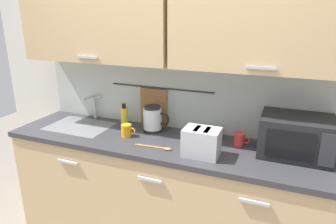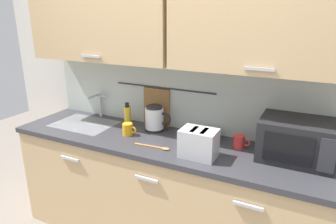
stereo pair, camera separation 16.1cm
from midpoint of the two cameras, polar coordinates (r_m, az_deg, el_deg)
The scene contains 11 objects.
counter_unit at distance 2.51m, azimuth 1.45°, elevation -14.75°, with size 2.53×0.64×0.90m.
back_wall_assembly at distance 2.34m, azimuth 4.33°, elevation 10.78°, with size 3.70×0.41×2.50m.
sink_faucet at distance 2.83m, azimuth -11.30°, elevation 1.85°, with size 0.09×0.17×0.22m.
microwave at distance 2.17m, azimuth 24.88°, elevation -4.80°, with size 0.46×0.35×0.27m.
electric_kettle at distance 2.47m, azimuth -0.62°, elevation -1.24°, with size 0.23×0.16×0.21m.
dish_soap_bottle at distance 2.61m, azimuth -5.85°, elevation -0.63°, with size 0.06×0.06×0.20m.
mug_near_sink at distance 2.40m, azimuth -5.61°, elevation -3.26°, with size 0.12×0.08×0.09m.
mixing_bowl at distance 2.33m, azimuth 9.25°, elevation -4.14°, with size 0.21×0.21×0.08m.
toaster at distance 2.04m, azimuth 8.03°, elevation -5.81°, with size 0.26×0.17×0.19m.
mug_by_kettle at distance 2.25m, azimuth 15.22°, elevation -5.39°, with size 0.12×0.08×0.09m.
wooden_spoon at distance 2.18m, azimuth -0.10°, elevation -6.64°, with size 0.28×0.05×0.01m.
Camera 2 is at (0.94, -1.59, 1.81)m, focal length 32.59 mm.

